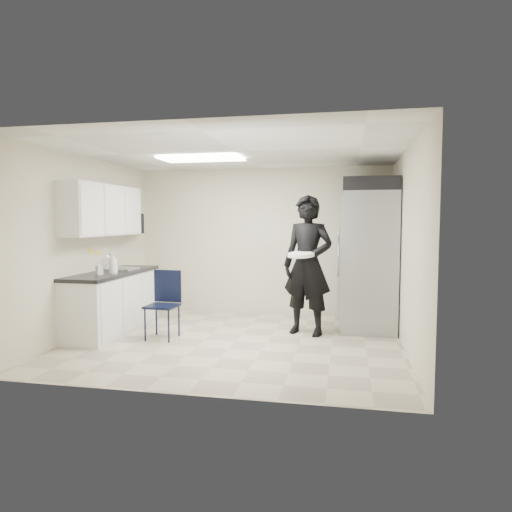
% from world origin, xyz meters
% --- Properties ---
extents(floor, '(4.50, 4.50, 0.00)m').
position_xyz_m(floor, '(0.00, 0.00, 0.00)').
color(floor, '#B8AD91').
rests_on(floor, ground).
extents(ceiling, '(4.50, 4.50, 0.00)m').
position_xyz_m(ceiling, '(0.00, 0.00, 2.60)').
color(ceiling, silver).
rests_on(ceiling, back_wall).
extents(back_wall, '(4.50, 0.00, 4.50)m').
position_xyz_m(back_wall, '(0.00, 2.00, 1.30)').
color(back_wall, beige).
rests_on(back_wall, floor).
extents(left_wall, '(0.00, 4.00, 4.00)m').
position_xyz_m(left_wall, '(-2.25, 0.00, 1.30)').
color(left_wall, beige).
rests_on(left_wall, floor).
extents(right_wall, '(0.00, 4.00, 4.00)m').
position_xyz_m(right_wall, '(2.25, 0.00, 1.30)').
color(right_wall, beige).
rests_on(right_wall, floor).
extents(ceiling_panel, '(1.20, 0.60, 0.02)m').
position_xyz_m(ceiling_panel, '(-0.60, 0.40, 2.57)').
color(ceiling_panel, white).
rests_on(ceiling_panel, ceiling).
extents(lower_counter, '(0.60, 1.90, 0.86)m').
position_xyz_m(lower_counter, '(-1.95, 0.20, 0.43)').
color(lower_counter, silver).
rests_on(lower_counter, floor).
extents(countertop, '(0.64, 1.95, 0.05)m').
position_xyz_m(countertop, '(-1.95, 0.20, 0.89)').
color(countertop, black).
rests_on(countertop, lower_counter).
extents(sink, '(0.42, 0.40, 0.14)m').
position_xyz_m(sink, '(-1.93, 0.45, 0.87)').
color(sink, gray).
rests_on(sink, countertop).
extents(faucet, '(0.02, 0.02, 0.24)m').
position_xyz_m(faucet, '(-2.13, 0.45, 1.02)').
color(faucet, silver).
rests_on(faucet, countertop).
extents(upper_cabinets, '(0.35, 1.80, 0.75)m').
position_xyz_m(upper_cabinets, '(-2.08, 0.20, 1.83)').
color(upper_cabinets, silver).
rests_on(upper_cabinets, left_wall).
extents(towel_dispenser, '(0.22, 0.30, 0.35)m').
position_xyz_m(towel_dispenser, '(-2.14, 1.35, 1.62)').
color(towel_dispenser, black).
rests_on(towel_dispenser, left_wall).
extents(notice_sticker_left, '(0.00, 0.12, 0.07)m').
position_xyz_m(notice_sticker_left, '(-2.24, 0.10, 1.22)').
color(notice_sticker_left, yellow).
rests_on(notice_sticker_left, left_wall).
extents(notice_sticker_right, '(0.00, 0.12, 0.07)m').
position_xyz_m(notice_sticker_right, '(-2.24, 0.30, 1.18)').
color(notice_sticker_right, yellow).
rests_on(notice_sticker_right, left_wall).
extents(commercial_fridge, '(0.80, 1.35, 2.10)m').
position_xyz_m(commercial_fridge, '(1.83, 1.27, 1.05)').
color(commercial_fridge, gray).
rests_on(commercial_fridge, floor).
extents(fridge_compressor, '(0.80, 1.35, 0.20)m').
position_xyz_m(fridge_compressor, '(1.83, 1.27, 2.20)').
color(fridge_compressor, black).
rests_on(fridge_compressor, commercial_fridge).
extents(folding_chair, '(0.43, 0.43, 0.93)m').
position_xyz_m(folding_chair, '(-1.05, -0.07, 0.47)').
color(folding_chair, black).
rests_on(folding_chair, floor).
extents(man_tuxedo, '(0.87, 0.70, 2.04)m').
position_xyz_m(man_tuxedo, '(0.94, 0.60, 1.02)').
color(man_tuxedo, black).
rests_on(man_tuxedo, floor).
extents(bucket_lid, '(0.48, 0.48, 0.05)m').
position_xyz_m(bucket_lid, '(0.86, 0.36, 1.19)').
color(bucket_lid, white).
rests_on(bucket_lid, man_tuxedo).
extents(soap_bottle_a, '(0.13, 0.13, 0.31)m').
position_xyz_m(soap_bottle_a, '(-1.75, -0.13, 1.06)').
color(soap_bottle_a, silver).
rests_on(soap_bottle_a, countertop).
extents(soap_bottle_b, '(0.11, 0.12, 0.18)m').
position_xyz_m(soap_bottle_b, '(-1.92, -0.21, 1.00)').
color(soap_bottle_b, '#B3B2BE').
rests_on(soap_bottle_b, countertop).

